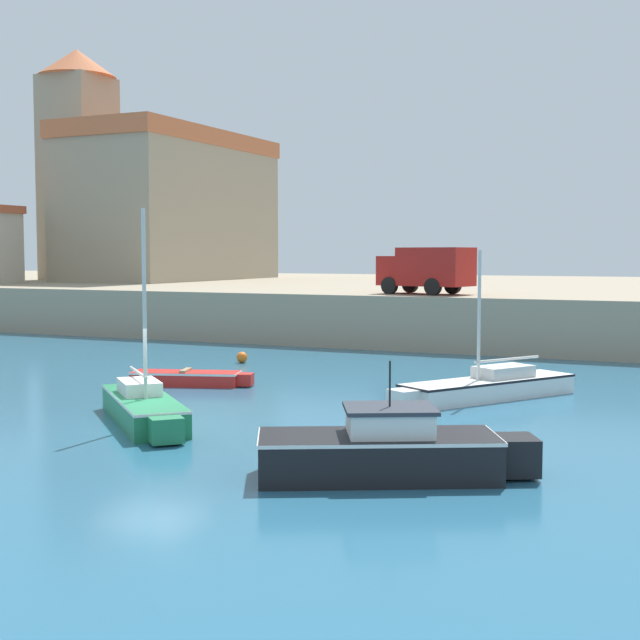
{
  "coord_description": "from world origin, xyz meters",
  "views": [
    {
      "loc": [
        13.43,
        -18.74,
        4.4
      ],
      "look_at": [
        -0.02,
        10.45,
        2.0
      ],
      "focal_mm": 50.0,
      "sensor_mm": 36.0,
      "label": 1
    }
  ],
  "objects_px": {
    "motorboat_black_4": "(388,450)",
    "truck_on_quay": "(426,268)",
    "sailboat_white_1": "(487,386)",
    "dinghy_red_2": "(189,378)",
    "sailboat_green_0": "(144,407)",
    "church": "(156,198)",
    "mooring_buoy": "(242,357)"
  },
  "relations": [
    {
      "from": "truck_on_quay",
      "to": "sailboat_white_1",
      "type": "bearing_deg",
      "value": -65.05
    },
    {
      "from": "sailboat_green_0",
      "to": "motorboat_black_4",
      "type": "xyz_separation_m",
      "value": [
        7.72,
        -2.65,
        0.11
      ]
    },
    {
      "from": "truck_on_quay",
      "to": "church",
      "type": "bearing_deg",
      "value": 150.45
    },
    {
      "from": "mooring_buoy",
      "to": "truck_on_quay",
      "type": "relative_size",
      "value": 0.1
    },
    {
      "from": "dinghy_red_2",
      "to": "truck_on_quay",
      "type": "relative_size",
      "value": 0.89
    },
    {
      "from": "sailboat_green_0",
      "to": "truck_on_quay",
      "type": "xyz_separation_m",
      "value": [
        0.67,
        21.46,
        3.26
      ]
    },
    {
      "from": "sailboat_green_0",
      "to": "motorboat_black_4",
      "type": "height_order",
      "value": "sailboat_green_0"
    },
    {
      "from": "truck_on_quay",
      "to": "motorboat_black_4",
      "type": "bearing_deg",
      "value": -73.7
    },
    {
      "from": "dinghy_red_2",
      "to": "mooring_buoy",
      "type": "relative_size",
      "value": 9.24
    },
    {
      "from": "sailboat_green_0",
      "to": "dinghy_red_2",
      "type": "relative_size",
      "value": 1.34
    },
    {
      "from": "dinghy_red_2",
      "to": "sailboat_white_1",
      "type": "bearing_deg",
      "value": 8.25
    },
    {
      "from": "mooring_buoy",
      "to": "truck_on_quay",
      "type": "height_order",
      "value": "truck_on_quay"
    },
    {
      "from": "sailboat_green_0",
      "to": "sailboat_white_1",
      "type": "relative_size",
      "value": 0.88
    },
    {
      "from": "mooring_buoy",
      "to": "church",
      "type": "height_order",
      "value": "church"
    },
    {
      "from": "church",
      "to": "truck_on_quay",
      "type": "bearing_deg",
      "value": -29.55
    },
    {
      "from": "motorboat_black_4",
      "to": "truck_on_quay",
      "type": "distance_m",
      "value": 25.32
    },
    {
      "from": "motorboat_black_4",
      "to": "mooring_buoy",
      "type": "distance_m",
      "value": 19.01
    },
    {
      "from": "sailboat_white_1",
      "to": "mooring_buoy",
      "type": "bearing_deg",
      "value": 157.37
    },
    {
      "from": "motorboat_black_4",
      "to": "church",
      "type": "distance_m",
      "value": 51.11
    },
    {
      "from": "church",
      "to": "motorboat_black_4",
      "type": "bearing_deg",
      "value": -49.83
    },
    {
      "from": "sailboat_green_0",
      "to": "sailboat_white_1",
      "type": "distance_m",
      "value": 10.41
    },
    {
      "from": "sailboat_green_0",
      "to": "truck_on_quay",
      "type": "bearing_deg",
      "value": 88.21
    },
    {
      "from": "motorboat_black_4",
      "to": "mooring_buoy",
      "type": "height_order",
      "value": "motorboat_black_4"
    },
    {
      "from": "dinghy_red_2",
      "to": "church",
      "type": "xyz_separation_m",
      "value": [
        -22.21,
        29.77,
        8.25
      ]
    },
    {
      "from": "motorboat_black_4",
      "to": "church",
      "type": "xyz_separation_m",
      "value": [
        -32.57,
        38.58,
        7.96
      ]
    },
    {
      "from": "sailboat_white_1",
      "to": "dinghy_red_2",
      "type": "bearing_deg",
      "value": -171.75
    },
    {
      "from": "sailboat_white_1",
      "to": "mooring_buoy",
      "type": "relative_size",
      "value": 14.03
    },
    {
      "from": "dinghy_red_2",
      "to": "church",
      "type": "distance_m",
      "value": 38.05
    },
    {
      "from": "dinghy_red_2",
      "to": "motorboat_black_4",
      "type": "height_order",
      "value": "motorboat_black_4"
    },
    {
      "from": "sailboat_white_1",
      "to": "dinghy_red_2",
      "type": "xyz_separation_m",
      "value": [
        -9.77,
        -1.42,
        -0.13
      ]
    },
    {
      "from": "motorboat_black_4",
      "to": "church",
      "type": "height_order",
      "value": "church"
    },
    {
      "from": "sailboat_green_0",
      "to": "sailboat_white_1",
      "type": "height_order",
      "value": "sailboat_green_0"
    }
  ]
}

